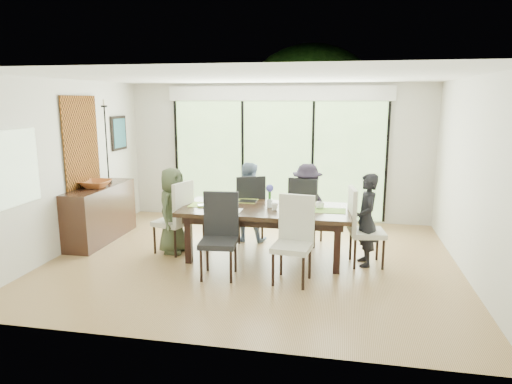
% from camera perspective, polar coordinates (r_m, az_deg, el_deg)
% --- Properties ---
extents(floor, '(6.00, 5.00, 0.01)m').
position_cam_1_polar(floor, '(7.00, -0.39, -8.49)').
color(floor, brown).
rests_on(floor, ground).
extents(ceiling, '(6.00, 5.00, 0.01)m').
position_cam_1_polar(ceiling, '(6.58, -0.43, 14.26)').
color(ceiling, white).
rests_on(ceiling, wall_back).
extents(wall_back, '(6.00, 0.02, 2.70)m').
position_cam_1_polar(wall_back, '(9.11, 2.71, 4.97)').
color(wall_back, beige).
rests_on(wall_back, floor).
extents(wall_front, '(6.00, 0.02, 2.70)m').
position_cam_1_polar(wall_front, '(4.27, -7.06, -2.70)').
color(wall_front, silver).
rests_on(wall_front, floor).
extents(wall_left, '(0.02, 5.00, 2.70)m').
position_cam_1_polar(wall_left, '(7.82, -22.61, 2.99)').
color(wall_left, silver).
rests_on(wall_left, floor).
extents(wall_right, '(0.02, 5.00, 2.70)m').
position_cam_1_polar(wall_right, '(6.75, 25.52, 1.52)').
color(wall_right, white).
rests_on(wall_right, floor).
extents(glass_doors, '(4.20, 0.02, 2.30)m').
position_cam_1_polar(glass_doors, '(9.09, 2.67, 4.00)').
color(glass_doors, '#598C3F').
rests_on(glass_doors, wall_back).
extents(blinds_header, '(4.40, 0.06, 0.28)m').
position_cam_1_polar(blinds_header, '(9.00, 2.74, 12.22)').
color(blinds_header, white).
rests_on(blinds_header, wall_back).
extents(mullion_a, '(0.05, 0.04, 2.30)m').
position_cam_1_polar(mullion_a, '(9.61, -9.87, 4.25)').
color(mullion_a, black).
rests_on(mullion_a, wall_back).
extents(mullion_b, '(0.05, 0.04, 2.30)m').
position_cam_1_polar(mullion_b, '(9.20, -1.67, 4.10)').
color(mullion_b, black).
rests_on(mullion_b, wall_back).
extents(mullion_c, '(0.05, 0.04, 2.30)m').
position_cam_1_polar(mullion_c, '(9.01, 7.08, 3.85)').
color(mullion_c, black).
rests_on(mullion_c, wall_back).
extents(mullion_d, '(0.05, 0.04, 2.30)m').
position_cam_1_polar(mullion_d, '(9.02, 16.00, 3.50)').
color(mullion_d, black).
rests_on(mullion_d, wall_back).
extents(side_window, '(0.02, 0.90, 1.00)m').
position_cam_1_polar(side_window, '(6.82, -27.93, 2.67)').
color(side_window, '#8CAD7F').
rests_on(side_window, wall_left).
extents(deck, '(6.00, 1.80, 0.10)m').
position_cam_1_polar(deck, '(10.23, 3.36, -2.28)').
color(deck, brown).
rests_on(deck, ground).
extents(rail_top, '(6.00, 0.08, 0.06)m').
position_cam_1_polar(rail_top, '(10.88, 3.96, 1.78)').
color(rail_top, brown).
rests_on(rail_top, deck).
extents(foliage_left, '(3.20, 3.20, 3.20)m').
position_cam_1_polar(foliage_left, '(12.09, -3.95, 7.01)').
color(foliage_left, '#14380F').
rests_on(foliage_left, ground).
extents(foliage_mid, '(4.00, 4.00, 4.00)m').
position_cam_1_polar(foliage_mid, '(12.29, 6.84, 8.72)').
color(foliage_mid, '#14380F').
rests_on(foliage_mid, ground).
extents(foliage_right, '(2.80, 2.80, 2.80)m').
position_cam_1_polar(foliage_right, '(11.54, 15.47, 5.51)').
color(foliage_right, '#14380F').
rests_on(foliage_right, ground).
extents(foliage_far, '(3.60, 3.60, 3.60)m').
position_cam_1_polar(foliage_far, '(13.11, 2.65, 8.17)').
color(foliage_far, '#14380F').
rests_on(foliage_far, ground).
extents(table_top, '(2.52, 1.16, 0.06)m').
position_cam_1_polar(table_top, '(6.86, 1.23, -2.25)').
color(table_top, black).
rests_on(table_top, floor).
extents(table_apron, '(2.31, 0.95, 0.11)m').
position_cam_1_polar(table_apron, '(6.89, 1.23, -3.02)').
color(table_apron, black).
rests_on(table_apron, floor).
extents(table_leg_fl, '(0.09, 0.09, 0.73)m').
position_cam_1_polar(table_leg_fl, '(6.83, -8.42, -5.88)').
color(table_leg_fl, black).
rests_on(table_leg_fl, floor).
extents(table_leg_fr, '(0.09, 0.09, 0.73)m').
position_cam_1_polar(table_leg_fr, '(6.47, 10.10, -6.94)').
color(table_leg_fr, black).
rests_on(table_leg_fr, floor).
extents(table_leg_bl, '(0.09, 0.09, 0.73)m').
position_cam_1_polar(table_leg_bl, '(7.61, -6.28, -3.99)').
color(table_leg_bl, black).
rests_on(table_leg_bl, floor).
extents(table_leg_br, '(0.09, 0.09, 0.73)m').
position_cam_1_polar(table_leg_br, '(7.29, 10.23, -4.82)').
color(table_leg_br, black).
rests_on(table_leg_br, floor).
extents(chair_left_end, '(0.60, 0.60, 1.16)m').
position_cam_1_polar(chair_left_end, '(7.30, -10.47, -3.04)').
color(chair_left_end, beige).
rests_on(chair_left_end, floor).
extents(chair_right_end, '(0.55, 0.55, 1.16)m').
position_cam_1_polar(chair_right_end, '(6.83, 13.77, -4.22)').
color(chair_right_end, beige).
rests_on(chair_right_end, floor).
extents(chair_far_left, '(0.64, 0.64, 1.16)m').
position_cam_1_polar(chair_far_left, '(7.80, -0.98, -1.91)').
color(chair_far_left, black).
rests_on(chair_far_left, floor).
extents(chair_far_right, '(0.59, 0.59, 1.16)m').
position_cam_1_polar(chair_far_right, '(7.66, 6.37, -2.23)').
color(chair_far_right, black).
rests_on(chair_far_right, floor).
extents(chair_near_left, '(0.52, 0.52, 1.16)m').
position_cam_1_polar(chair_near_left, '(6.20, -4.73, -5.53)').
color(chair_near_left, black).
rests_on(chair_near_left, floor).
extents(chair_near_right, '(0.54, 0.54, 1.16)m').
position_cam_1_polar(chair_near_right, '(6.01, 4.53, -6.06)').
color(chair_near_right, beige).
rests_on(chair_near_right, floor).
extents(person_left_end, '(0.48, 0.68, 1.36)m').
position_cam_1_polar(person_left_end, '(7.27, -10.35, -2.29)').
color(person_left_end, '#404B32').
rests_on(person_left_end, floor).
extents(person_right_end, '(0.51, 0.70, 1.36)m').
position_cam_1_polar(person_right_end, '(6.80, 13.64, -3.40)').
color(person_right_end, black).
rests_on(person_right_end, floor).
extents(person_far_left, '(0.66, 0.43, 1.36)m').
position_cam_1_polar(person_far_left, '(7.76, -1.01, -1.23)').
color(person_far_left, '#7F97B7').
rests_on(person_far_left, floor).
extents(person_far_right, '(0.69, 0.50, 1.36)m').
position_cam_1_polar(person_far_right, '(7.62, 6.37, -1.54)').
color(person_far_right, '#231D2B').
rests_on(person_far_right, floor).
extents(placemat_left, '(0.46, 0.34, 0.01)m').
position_cam_1_polar(placemat_left, '(7.07, -6.38, -1.61)').
color(placemat_left, '#9CC546').
rests_on(placemat_left, table_top).
extents(placemat_right, '(0.46, 0.34, 0.01)m').
position_cam_1_polar(placemat_right, '(6.76, 9.20, -2.30)').
color(placemat_right, '#74A73B').
rests_on(placemat_right, table_top).
extents(placemat_far_l, '(0.46, 0.34, 0.01)m').
position_cam_1_polar(placemat_far_l, '(7.32, -1.71, -1.09)').
color(placemat_far_l, '#98AB3D').
rests_on(placemat_far_l, table_top).
extents(placemat_far_r, '(0.46, 0.34, 0.01)m').
position_cam_1_polar(placemat_far_r, '(7.17, 6.11, -1.42)').
color(placemat_far_r, '#A6B942').
rests_on(placemat_far_r, table_top).
extents(placemat_paper, '(0.46, 0.34, 0.01)m').
position_cam_1_polar(placemat_paper, '(6.68, -3.86, -2.35)').
color(placemat_paper, white).
rests_on(placemat_paper, table_top).
extents(tablet_far_l, '(0.27, 0.19, 0.01)m').
position_cam_1_polar(tablet_far_l, '(7.25, -1.03, -1.14)').
color(tablet_far_l, black).
rests_on(tablet_far_l, table_top).
extents(tablet_far_r, '(0.25, 0.18, 0.01)m').
position_cam_1_polar(tablet_far_r, '(7.13, 5.68, -1.43)').
color(tablet_far_r, black).
rests_on(tablet_far_r, table_top).
extents(papers, '(0.32, 0.23, 0.00)m').
position_cam_1_polar(papers, '(6.73, 7.05, -2.33)').
color(papers, white).
rests_on(papers, table_top).
extents(platter_base, '(0.27, 0.27, 0.03)m').
position_cam_1_polar(platter_base, '(6.68, -3.86, -2.21)').
color(platter_base, white).
rests_on(platter_base, table_top).
extents(platter_snacks, '(0.21, 0.21, 0.01)m').
position_cam_1_polar(platter_snacks, '(6.67, -3.87, -2.06)').
color(platter_snacks, orange).
rests_on(platter_snacks, table_top).
extents(vase, '(0.08, 0.08, 0.13)m').
position_cam_1_polar(vase, '(6.88, 1.72, -1.41)').
color(vase, silver).
rests_on(vase, table_top).
extents(hyacinth_stems, '(0.04, 0.04, 0.17)m').
position_cam_1_polar(hyacinth_stems, '(6.85, 1.72, -0.38)').
color(hyacinth_stems, '#337226').
rests_on(hyacinth_stems, table_top).
extents(hyacinth_blooms, '(0.12, 0.12, 0.12)m').
position_cam_1_polar(hyacinth_blooms, '(6.83, 1.73, 0.49)').
color(hyacinth_blooms, '#5150C8').
rests_on(hyacinth_blooms, table_top).
extents(laptop, '(0.41, 0.34, 0.03)m').
position_cam_1_polar(laptop, '(6.95, -5.84, -1.75)').
color(laptop, silver).
rests_on(laptop, table_top).
extents(cup_a, '(0.18, 0.18, 0.10)m').
position_cam_1_polar(cup_a, '(7.13, -4.11, -1.07)').
color(cup_a, white).
rests_on(cup_a, table_top).
extents(cup_b, '(0.15, 0.15, 0.10)m').
position_cam_1_polar(cup_b, '(6.72, 2.35, -1.85)').
color(cup_b, white).
rests_on(cup_b, table_top).
extents(cup_c, '(0.14, 0.14, 0.10)m').
position_cam_1_polar(cup_c, '(6.86, 7.98, -1.67)').
color(cup_c, white).
rests_on(cup_c, table_top).
extents(book, '(0.18, 0.24, 0.02)m').
position_cam_1_polar(book, '(6.86, 3.36, -1.91)').
color(book, white).
rests_on(book, table_top).
extents(sideboard, '(0.47, 1.67, 0.94)m').
position_cam_1_polar(sideboard, '(8.26, -18.85, -2.54)').
color(sideboard, black).
rests_on(sideboard, floor).
extents(bowl, '(0.50, 0.50, 0.12)m').
position_cam_1_polar(bowl, '(8.07, -19.44, 0.96)').
color(bowl, brown).
rests_on(bowl, sideboard).
extents(candlestick_base, '(0.10, 0.10, 0.04)m').
position_cam_1_polar(candlestick_base, '(8.46, -17.90, 1.25)').
color(candlestick_base, black).
rests_on(candlestick_base, sideboard).
extents(candlestick_shaft, '(0.03, 0.03, 1.31)m').
position_cam_1_polar(candlestick_shaft, '(8.37, -18.18, 5.69)').
color(candlestick_shaft, black).
rests_on(candlestick_shaft, sideboard).
extents(candlestick_pan, '(0.10, 0.10, 0.03)m').
position_cam_1_polar(candlestick_pan, '(8.33, -18.46, 10.13)').
color(candlestick_pan, black).
rests_on(candlestick_pan, sideboard).
extents(candle, '(0.04, 0.04, 0.10)m').
position_cam_1_polar(candle, '(8.33, -18.49, 10.56)').
color(candle, silver).
rests_on(candle, sideboard).
extents(tapestry, '(0.02, 1.00, 1.50)m').
position_cam_1_polar(tapestry, '(8.10, -21.01, 5.87)').
color(tapestry, brown).
rests_on(tapestry, wall_left).
extents(art_frame, '(0.03, 0.55, 0.65)m').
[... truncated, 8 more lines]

